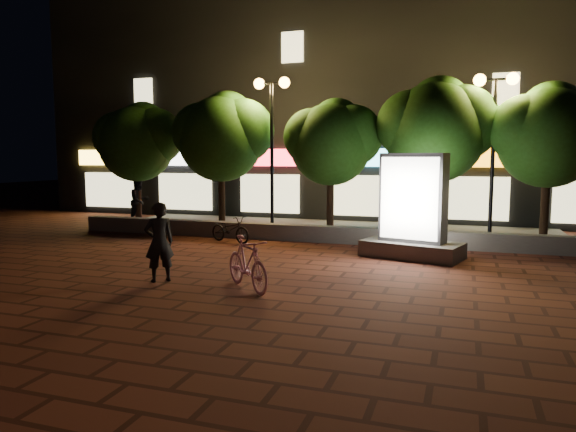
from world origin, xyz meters
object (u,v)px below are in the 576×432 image
at_px(tree_far_right, 551,131).
at_px(scooter_pink, 247,263).
at_px(tree_far_left, 138,139).
at_px(scooter_parked, 230,229).
at_px(street_lamp_left, 272,115).
at_px(tree_left, 223,134).
at_px(rider, 159,242).
at_px(pedestrian, 140,201).
at_px(ad_kiosk, 413,216).
at_px(tree_right, 437,126).
at_px(tree_mid, 333,139).
at_px(street_lamp_right, 495,114).

height_order(tree_far_right, scooter_pink, tree_far_right).
height_order(tree_far_left, scooter_parked, tree_far_left).
bearing_deg(tree_far_left, street_lamp_left, -2.76).
height_order(tree_far_left, tree_left, tree_left).
relative_size(rider, pedestrian, 0.95).
xyz_separation_m(ad_kiosk, scooter_parked, (-5.55, 0.69, -0.69)).
height_order(tree_right, tree_far_right, tree_right).
bearing_deg(ad_kiosk, tree_mid, 132.92).
relative_size(tree_mid, pedestrian, 2.53).
relative_size(tree_right, scooter_pink, 2.87).
relative_size(street_lamp_left, scooter_parked, 3.30).
bearing_deg(tree_mid, street_lamp_right, -3.04).
distance_m(scooter_pink, pedestrian, 10.81).
xyz_separation_m(scooter_pink, pedestrian, (-7.67, 7.61, 0.44)).
height_order(tree_far_left, tree_far_right, tree_far_right).
height_order(tree_left, ad_kiosk, tree_left).
bearing_deg(street_lamp_right, tree_far_right, 9.61).
relative_size(tree_left, scooter_parked, 3.12).
height_order(street_lamp_left, street_lamp_right, street_lamp_left).
distance_m(tree_far_left, tree_far_right, 14.00).
relative_size(tree_far_left, tree_far_right, 0.97).
relative_size(tree_right, street_lamp_right, 1.02).
xyz_separation_m(street_lamp_right, pedestrian, (-12.45, 0.21, -2.92)).
distance_m(tree_left, ad_kiosk, 7.97).
bearing_deg(tree_right, street_lamp_left, -177.19).
bearing_deg(tree_far_right, street_lamp_right, -170.39).
bearing_deg(rider, tree_far_left, -98.11).
bearing_deg(scooter_parked, tree_right, -47.34).
xyz_separation_m(street_lamp_right, rider, (-6.81, -7.35, -3.05)).
xyz_separation_m(street_lamp_right, scooter_pink, (-4.79, -7.39, -3.36)).
bearing_deg(tree_far_left, tree_far_right, 0.00).
distance_m(rider, scooter_parked, 5.22).
relative_size(tree_mid, rider, 2.67).
distance_m(tree_mid, street_lamp_left, 2.22).
xyz_separation_m(tree_right, rider, (-5.16, -7.61, -2.72)).
bearing_deg(ad_kiosk, tree_far_left, 163.17).
xyz_separation_m(tree_mid, scooter_pink, (0.16, -7.66, -2.69)).
distance_m(tree_mid, tree_right, 3.32).
distance_m(tree_right, scooter_parked, 7.14).
height_order(ad_kiosk, scooter_pink, ad_kiosk).
distance_m(tree_right, tree_far_right, 3.20).
height_order(tree_right, ad_kiosk, tree_right).
bearing_deg(scooter_parked, street_lamp_left, 5.73).
xyz_separation_m(tree_far_right, rider, (-8.36, -7.61, -2.52)).
bearing_deg(tree_right, scooter_parked, -157.40).
xyz_separation_m(tree_far_right, street_lamp_right, (-1.55, -0.26, 0.53)).
xyz_separation_m(tree_mid, street_lamp_right, (4.95, -0.26, 0.68)).
height_order(tree_left, tree_mid, tree_left).
height_order(tree_left, pedestrian, tree_left).
bearing_deg(street_lamp_right, tree_mid, 176.96).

